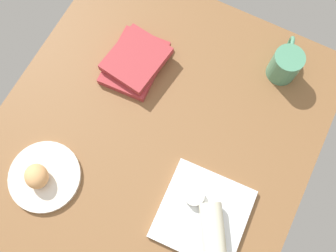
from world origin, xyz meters
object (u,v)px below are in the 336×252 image
(round_plate, at_px, (45,176))
(sauce_cup, at_px, (194,196))
(book_stack, at_px, (135,61))
(coffee_mug, at_px, (285,64))
(square_plate, at_px, (203,214))
(breakfast_wrap, at_px, (212,227))
(scone_pastry, at_px, (36,176))

(round_plate, distance_m, sauce_cup, 0.42)
(round_plate, bearing_deg, book_stack, -8.13)
(sauce_cup, xyz_separation_m, coffee_mug, (0.47, -0.07, 0.02))
(square_plate, height_order, breakfast_wrap, breakfast_wrap)
(square_plate, height_order, sauce_cup, sauce_cup)
(sauce_cup, bearing_deg, book_stack, 49.71)
(sauce_cup, xyz_separation_m, book_stack, (0.28, 0.33, -0.00))
(book_stack, relative_size, coffee_mug, 1.53)
(breakfast_wrap, xyz_separation_m, coffee_mug, (0.52, 0.00, 0.00))
(sauce_cup, height_order, coffee_mug, coffee_mug)
(round_plate, relative_size, breakfast_wrap, 1.66)
(round_plate, bearing_deg, square_plate, -75.96)
(scone_pastry, bearing_deg, sauce_cup, -69.74)
(scone_pastry, distance_m, breakfast_wrap, 0.49)
(round_plate, height_order, breakfast_wrap, breakfast_wrap)
(square_plate, bearing_deg, coffee_mug, -3.41)
(square_plate, bearing_deg, breakfast_wrap, -124.46)
(round_plate, height_order, scone_pastry, scone_pastry)
(square_plate, distance_m, breakfast_wrap, 0.06)
(sauce_cup, relative_size, breakfast_wrap, 0.45)
(sauce_cup, bearing_deg, round_plate, 109.36)
(coffee_mug, bearing_deg, square_plate, 176.59)
(round_plate, distance_m, scone_pastry, 0.04)
(round_plate, relative_size, coffee_mug, 1.44)
(scone_pastry, height_order, breakfast_wrap, breakfast_wrap)
(square_plate, relative_size, breakfast_wrap, 1.89)
(sauce_cup, relative_size, book_stack, 0.25)
(scone_pastry, distance_m, square_plate, 0.46)
(book_stack, bearing_deg, scone_pastry, 171.13)
(square_plate, bearing_deg, scone_pastry, 104.98)
(square_plate, bearing_deg, sauce_cup, 55.54)
(scone_pastry, xyz_separation_m, book_stack, (0.43, -0.07, -0.02))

